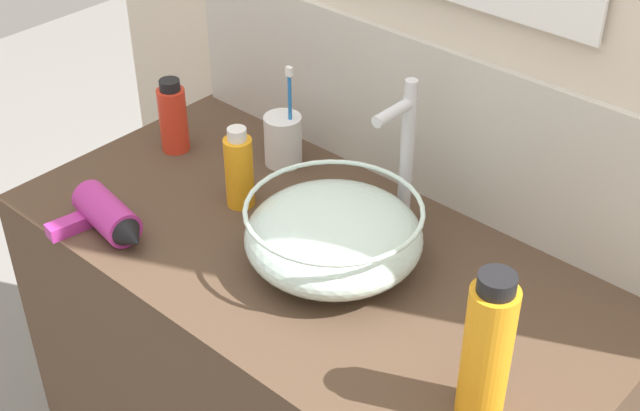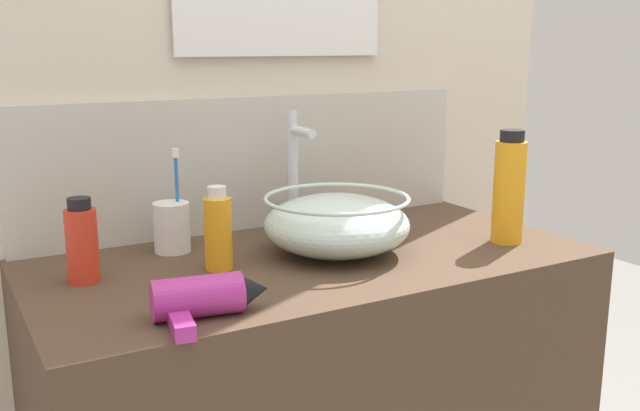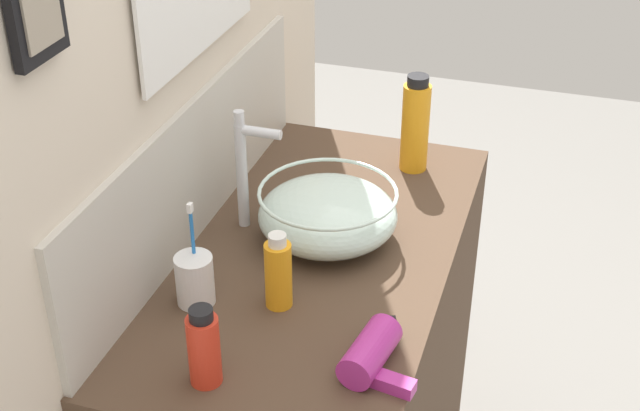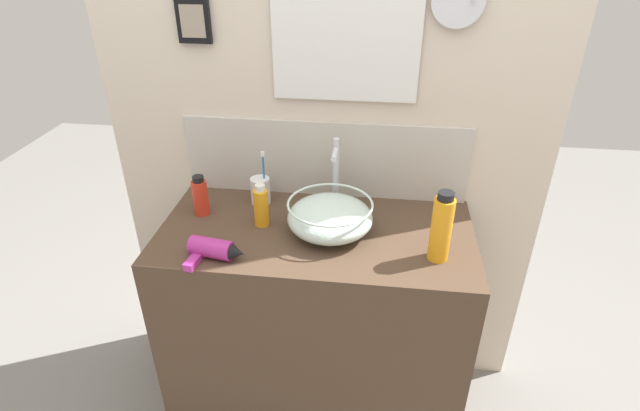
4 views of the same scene
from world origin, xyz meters
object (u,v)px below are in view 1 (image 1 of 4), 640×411
at_px(toothbrush_cup, 283,139).
at_px(soap_dispenser, 239,170).
at_px(shampoo_bottle, 173,117).
at_px(glass_bowl_sink, 334,235).
at_px(spray_bottle, 487,350).
at_px(hair_drier, 108,218).
at_px(faucet, 404,145).

distance_m(toothbrush_cup, soap_dispenser, 0.16).
bearing_deg(shampoo_bottle, glass_bowl_sink, -8.14).
relative_size(toothbrush_cup, shampoo_bottle, 1.37).
bearing_deg(spray_bottle, toothbrush_cup, 156.30).
height_order(glass_bowl_sink, toothbrush_cup, toothbrush_cup).
bearing_deg(shampoo_bottle, spray_bottle, -11.75).
distance_m(soap_dispenser, shampoo_bottle, 0.24).
xyz_separation_m(glass_bowl_sink, spray_bottle, (0.35, -0.10, 0.05)).
bearing_deg(soap_dispenser, toothbrush_cup, 104.34).
bearing_deg(hair_drier, shampoo_bottle, 116.44).
bearing_deg(faucet, hair_drier, -133.04).
bearing_deg(faucet, shampoo_bottle, -166.84).
distance_m(hair_drier, soap_dispenser, 0.24).
distance_m(glass_bowl_sink, soap_dispenser, 0.24).
height_order(faucet, soap_dispenser, faucet).
height_order(glass_bowl_sink, faucet, faucet).
height_order(soap_dispenser, shampoo_bottle, soap_dispenser).
xyz_separation_m(toothbrush_cup, shampoo_bottle, (-0.19, -0.11, 0.02)).
bearing_deg(toothbrush_cup, glass_bowl_sink, -31.81).
height_order(glass_bowl_sink, spray_bottle, spray_bottle).
distance_m(faucet, toothbrush_cup, 0.30).
bearing_deg(toothbrush_cup, soap_dispenser, -75.66).
relative_size(glass_bowl_sink, soap_dispenser, 1.86).
bearing_deg(faucet, toothbrush_cup, -178.97).
bearing_deg(toothbrush_cup, shampoo_bottle, -151.43).
xyz_separation_m(faucet, spray_bottle, (0.35, -0.28, -0.04)).
bearing_deg(soap_dispenser, shampoo_bottle, 168.77).
bearing_deg(hair_drier, toothbrush_cup, 79.83).
relative_size(hair_drier, shampoo_bottle, 1.24).
xyz_separation_m(faucet, shampoo_bottle, (-0.47, -0.11, -0.08)).
height_order(glass_bowl_sink, shampoo_bottle, shampoo_bottle).
bearing_deg(faucet, soap_dispenser, -146.90).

